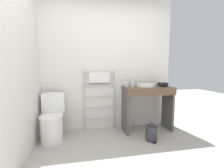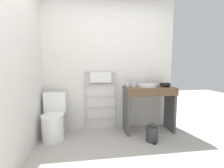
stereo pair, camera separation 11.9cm
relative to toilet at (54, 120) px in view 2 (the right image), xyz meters
The scene contains 11 objects.
wall_back 1.44m from the toilet, 22.66° to the left, with size 2.66×0.12×2.63m, color silver.
wall_side 1.12m from the toilet, 123.98° to the right, with size 0.12×2.33×2.63m, color silver.
toilet is the anchor object (origin of this frame).
towel_radiator 1.01m from the toilet, 19.92° to the left, with size 0.62×0.06×1.17m.
vanity_counter 1.74m from the toilet, ahead, with size 0.92×0.47×0.86m.
sink_basin 1.79m from the toilet, ahead, with size 0.35×0.35×0.06m.
faucet 1.83m from the toilet, ahead, with size 0.02×0.10×0.15m.
cup_near_wall 1.47m from the toilet, ahead, with size 0.08×0.08×0.09m.
cup_near_edge 1.56m from the toilet, ahead, with size 0.08×0.08×0.10m.
hair_dryer 2.12m from the toilet, ahead, with size 0.19×0.17×0.08m.
trash_bin 1.68m from the toilet, 11.24° to the right, with size 0.20×0.23×0.31m.
Camera 2 is at (-0.33, -1.35, 1.22)m, focal length 24.00 mm.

